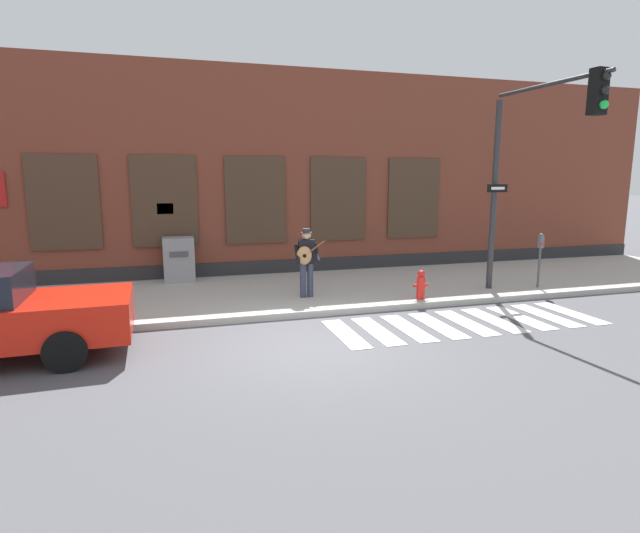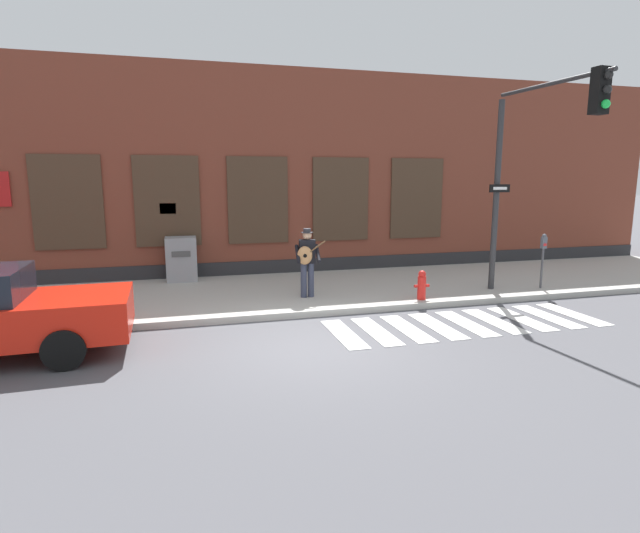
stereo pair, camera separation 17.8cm
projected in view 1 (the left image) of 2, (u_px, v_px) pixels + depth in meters
The scene contains 9 objects.
ground_plane at pixel (316, 346), 8.99m from camera, with size 160.00×160.00×0.00m, color #4C4C51.
sidewalk at pixel (272, 293), 12.90m from camera, with size 28.00×4.62×0.15m.
building_backdrop at pixel (245, 176), 16.44m from camera, with size 28.00×4.06×6.19m.
crosswalk at pixel (466, 323), 10.45m from camera, with size 5.78×1.90×0.01m.
busker at pixel (306, 259), 11.94m from camera, with size 0.72×0.57×1.67m.
traffic_light at pixel (533, 151), 11.37m from camera, with size 0.62×3.25×4.94m.
parking_meter at pixel (540, 252), 13.06m from camera, with size 0.13×0.11×1.44m.
utility_box at pixel (179, 259), 13.91m from camera, with size 0.83×0.65×1.24m.
fire_hydrant at pixel (421, 285), 11.87m from camera, with size 0.38×0.20×0.70m.
Camera 1 is at (-2.35, -8.28, 2.98)m, focal length 28.00 mm.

